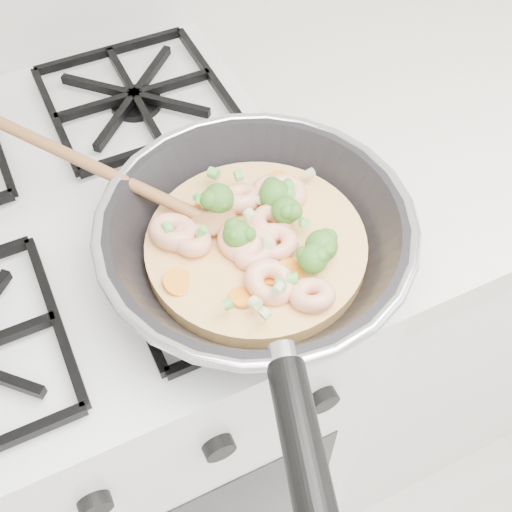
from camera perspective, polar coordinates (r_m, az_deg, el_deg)
name	(u,v)px	position (r m, az deg, el deg)	size (l,w,h in m)	color
stove	(121,380)	(1.17, -11.86, -10.66)	(0.60, 0.60, 0.92)	white
counter_right	(490,230)	(1.42, 19.93, 2.20)	(1.00, 0.60, 0.90)	white
skillet	(256,241)	(0.67, -0.02, 1.33)	(0.39, 0.58, 0.10)	black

